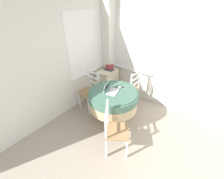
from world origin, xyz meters
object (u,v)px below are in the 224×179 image
Objects in this scene: dining_chair_near_back_window at (90,91)px; corner_cabinet at (108,81)px; laptop at (111,90)px; cell_phone at (123,87)px; computer_mouse at (119,87)px; dining_chair_camera_near at (114,130)px; dining_chair_near_right_window at (130,89)px; round_dining_table at (113,98)px; storage_box at (110,67)px; book_on_cabinet at (109,70)px.

dining_chair_near_back_window is 1.35× the size of corner_cabinet.
cell_phone is at bearing -20.98° from laptop.
dining_chair_near_back_window is (-0.11, 0.79, -0.33)m from computer_mouse.
computer_mouse is at bearing 29.89° from dining_chair_camera_near.
round_dining_table is at bearing -177.28° from dining_chair_near_right_window.
storage_box is 0.63× the size of book_on_cabinet.
book_on_cabinet is at bearing 50.07° from computer_mouse.
round_dining_table is 0.23m from laptop.
dining_chair_camera_near reaches higher than corner_cabinet.
laptop reaches higher than dining_chair_near_back_window.
laptop is 0.36× the size of dining_chair_camera_near.
book_on_cabinet is at bearing 42.73° from round_dining_table.
book_on_cabinet is at bearing 3.53° from dining_chair_near_back_window.
round_dining_table is 1.21m from book_on_cabinet.
storage_box is at bearing 76.70° from dining_chair_near_right_window.
round_dining_table is 0.78m from dining_chair_camera_near.
dining_chair_camera_near is 6.02× the size of storage_box.
computer_mouse is 0.72× the size of cell_phone.
laptop is 0.88m from dining_chair_near_right_window.
cell_phone is at bearing 25.40° from dining_chair_camera_near.
dining_chair_near_right_window is 0.89m from storage_box.
dining_chair_camera_near is at bearing -137.66° from laptop.
dining_chair_camera_near is at bearing -118.56° from dining_chair_near_back_window.
round_dining_table is 0.78m from dining_chair_near_back_window.
book_on_cabinet reaches higher than corner_cabinet.
computer_mouse is at bearing -6.58° from round_dining_table.
corner_cabinet is 0.38m from book_on_cabinet.
round_dining_table is at bearing -138.45° from storage_box.
cell_phone is at bearing -127.79° from storage_box.
dining_chair_near_right_window is (0.76, 0.04, -0.13)m from round_dining_table.
dining_chair_near_back_window is 6.02× the size of storage_box.
book_on_cabinet is (0.12, 0.78, 0.27)m from dining_chair_near_right_window.
computer_mouse reaches higher than book_on_cabinet.
laptop is at bearing 136.81° from round_dining_table.
corner_cabinet is (1.48, 1.34, -0.10)m from dining_chair_camera_near.
computer_mouse is 1.09m from book_on_cabinet.
round_dining_table is at bearing -43.19° from laptop.
dining_chair_near_right_window reaches higher than corner_cabinet.
cell_phone is 0.44× the size of book_on_cabinet.
round_dining_table reaches higher than book_on_cabinet.
laptop is 0.84m from dining_chair_camera_near.
storage_box is at bearing 23.00° from book_on_cabinet.
corner_cabinet is (0.64, 0.94, -0.42)m from cell_phone.
dining_chair_camera_near is (-0.84, -0.40, -0.31)m from cell_phone.
dining_chair_near_right_window is at bearing 2.72° from round_dining_table.
laptop reaches higher than dining_chair_camera_near.
book_on_cabinet is at bearing -157.00° from storage_box.
dining_chair_near_back_window reaches higher than book_on_cabinet.
dining_chair_near_back_window is (-0.17, 0.84, -0.31)m from cell_phone.
storage_box is (0.71, 0.92, 0.01)m from cell_phone.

